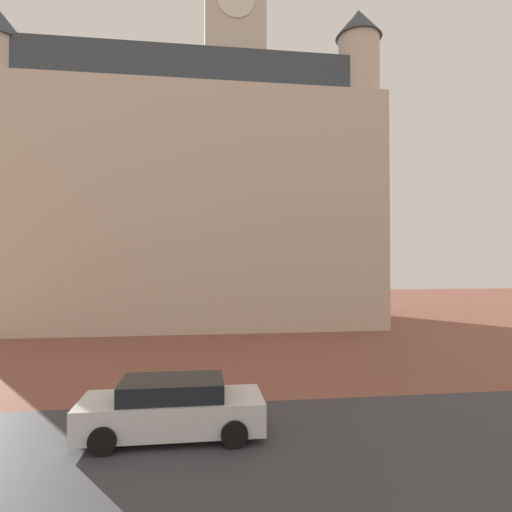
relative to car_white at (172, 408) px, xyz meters
The scene contains 4 objects.
ground_plane 2.08m from the car_white, 14.07° to the right, with size 120.00×120.00×0.00m, color brown.
street_asphalt_strip 2.74m from the car_white, 44.15° to the right, with size 120.00×8.38×0.00m, color #38383D.
landmark_building 23.21m from the car_white, 89.51° to the left, with size 26.52×12.76×31.09m.
car_white is the anchor object (origin of this frame).
Camera 1 is at (-1.19, -0.36, 4.31)m, focal length 29.45 mm.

